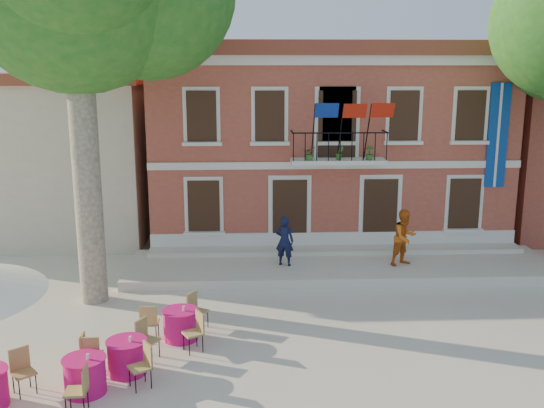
{
  "coord_description": "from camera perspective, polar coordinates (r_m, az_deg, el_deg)",
  "views": [
    {
      "loc": [
        -1.11,
        -14.65,
        6.52
      ],
      "look_at": [
        -0.33,
        3.5,
        2.49
      ],
      "focal_mm": 40.0,
      "sensor_mm": 36.0,
      "label": 1
    }
  ],
  "objects": [
    {
      "name": "main_building",
      "position": [
        24.99,
        4.73,
        6.16
      ],
      "size": [
        13.5,
        9.59,
        7.5
      ],
      "color": "#AF593F",
      "rests_on": "ground"
    },
    {
      "name": "pedestrian_navy",
      "position": [
        19.61,
        1.19,
        -3.48
      ],
      "size": [
        0.69,
        0.56,
        1.64
      ],
      "primitive_type": "imported",
      "rotation": [
        0.0,
        0.0,
        2.83
      ],
      "color": "#101636",
      "rests_on": "terrace"
    },
    {
      "name": "ground",
      "position": [
        16.07,
        1.74,
        -11.43
      ],
      "size": [
        90.0,
        90.0,
        0.0
      ],
      "primitive_type": "plane",
      "color": "beige",
      "rests_on": "ground"
    },
    {
      "name": "terrace",
      "position": [
        20.33,
        6.5,
        -5.85
      ],
      "size": [
        14.0,
        3.4,
        0.3
      ],
      "primitive_type": "cube",
      "color": "silver",
      "rests_on": "ground"
    },
    {
      "name": "cafe_table_1",
      "position": [
        13.47,
        -17.2,
        -15.03
      ],
      "size": [
        0.9,
        1.93,
        0.95
      ],
      "color": "#D4147A",
      "rests_on": "ground"
    },
    {
      "name": "cafe_table_4",
      "position": [
        14.01,
        -13.49,
        -13.65
      ],
      "size": [
        1.64,
        1.87,
        0.95
      ],
      "color": "#D4147A",
      "rests_on": "ground"
    },
    {
      "name": "cafe_table_3",
      "position": [
        15.36,
        -8.61,
        -11.02
      ],
      "size": [
        1.64,
        1.87,
        0.95
      ],
      "color": "#D4147A",
      "rests_on": "ground"
    },
    {
      "name": "neighbor_west",
      "position": [
        27.19,
        -20.49,
        4.73
      ],
      "size": [
        9.4,
        9.4,
        6.4
      ],
      "color": "beige",
      "rests_on": "ground"
    },
    {
      "name": "pedestrian_orange",
      "position": [
        20.09,
        12.37,
        -3.08
      ],
      "size": [
        1.12,
        1.04,
        1.85
      ],
      "primitive_type": "imported",
      "rotation": [
        0.0,
        0.0,
        0.48
      ],
      "color": "orange",
      "rests_on": "terrace"
    }
  ]
}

